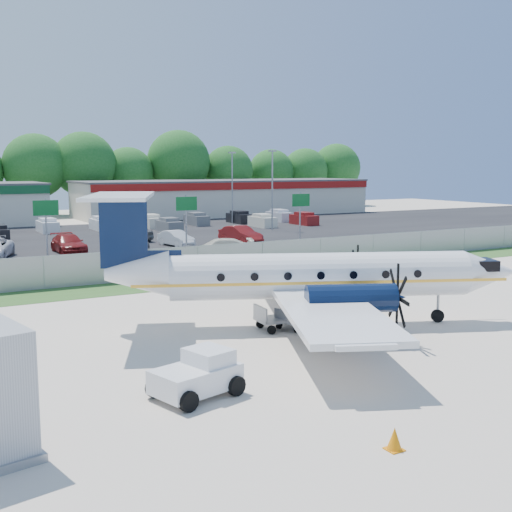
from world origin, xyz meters
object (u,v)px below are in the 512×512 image
baggage_cart_near (281,318)px  baggage_cart_far (298,318)px  pushback_tug (199,374)px  aircraft (310,275)px

baggage_cart_near → baggage_cart_far: 0.79m
pushback_tug → baggage_cart_near: size_ratio=1.32×
pushback_tug → baggage_cart_near: bearing=41.4°
aircraft → baggage_cart_far: aircraft is taller
aircraft → pushback_tug: 10.21m
pushback_tug → baggage_cart_near: pushback_tug is taller
pushback_tug → baggage_cart_far: (7.45, 5.70, -0.23)m
aircraft → baggage_cart_far: (-0.75, -0.15, -1.87)m
aircraft → baggage_cart_near: aircraft is taller
pushback_tug → baggage_cart_far: 9.38m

